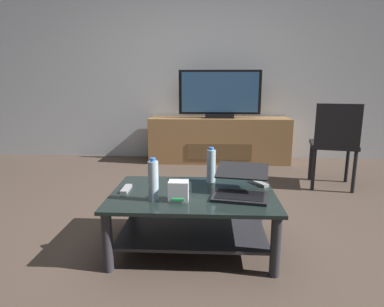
{
  "coord_description": "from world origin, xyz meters",
  "views": [
    {
      "loc": [
        0.15,
        -2.3,
        1.08
      ],
      "look_at": [
        0.02,
        0.22,
        0.53
      ],
      "focal_mm": 30.74,
      "sensor_mm": 36.0,
      "label": 1
    }
  ],
  "objects_px": {
    "water_bottle_near": "(211,166)",
    "cell_phone": "(184,188)",
    "dining_chair": "(335,141)",
    "media_cabinet": "(219,140)",
    "coffee_table": "(193,210)",
    "television": "(220,95)",
    "tv_remote": "(259,183)",
    "water_bottle_far": "(153,180)",
    "soundbar_remote": "(126,189)",
    "router_box": "(179,191)",
    "laptop": "(241,186)"
  },
  "relations": [
    {
      "from": "water_bottle_near",
      "to": "cell_phone",
      "type": "height_order",
      "value": "water_bottle_near"
    },
    {
      "from": "dining_chair",
      "to": "cell_phone",
      "type": "distance_m",
      "value": 1.93
    },
    {
      "from": "media_cabinet",
      "to": "cell_phone",
      "type": "xyz_separation_m",
      "value": [
        -0.3,
        -2.39,
        0.08
      ]
    },
    {
      "from": "cell_phone",
      "to": "coffee_table",
      "type": "bearing_deg",
      "value": -54.45
    },
    {
      "from": "television",
      "to": "tv_remote",
      "type": "height_order",
      "value": "television"
    },
    {
      "from": "media_cabinet",
      "to": "tv_remote",
      "type": "distance_m",
      "value": 2.28
    },
    {
      "from": "water_bottle_far",
      "to": "cell_phone",
      "type": "bearing_deg",
      "value": 53.77
    },
    {
      "from": "television",
      "to": "cell_phone",
      "type": "bearing_deg",
      "value": -97.27
    },
    {
      "from": "water_bottle_far",
      "to": "soundbar_remote",
      "type": "bearing_deg",
      "value": 140.71
    },
    {
      "from": "dining_chair",
      "to": "water_bottle_near",
      "type": "bearing_deg",
      "value": -139.04
    },
    {
      "from": "coffee_table",
      "to": "router_box",
      "type": "relative_size",
      "value": 8.61
    },
    {
      "from": "coffee_table",
      "to": "cell_phone",
      "type": "height_order",
      "value": "cell_phone"
    },
    {
      "from": "soundbar_remote",
      "to": "media_cabinet",
      "type": "bearing_deg",
      "value": 74.65
    },
    {
      "from": "dining_chair",
      "to": "water_bottle_far",
      "type": "distance_m",
      "value": 2.19
    },
    {
      "from": "laptop",
      "to": "coffee_table",
      "type": "bearing_deg",
      "value": 174.68
    },
    {
      "from": "television",
      "to": "soundbar_remote",
      "type": "relative_size",
      "value": 6.84
    },
    {
      "from": "media_cabinet",
      "to": "cell_phone",
      "type": "bearing_deg",
      "value": -97.21
    },
    {
      "from": "router_box",
      "to": "soundbar_remote",
      "type": "xyz_separation_m",
      "value": [
        -0.36,
        0.17,
        -0.05
      ]
    },
    {
      "from": "water_bottle_far",
      "to": "television",
      "type": "bearing_deg",
      "value": 79.81
    },
    {
      "from": "laptop",
      "to": "router_box",
      "type": "distance_m",
      "value": 0.4
    },
    {
      "from": "television",
      "to": "water_bottle_far",
      "type": "xyz_separation_m",
      "value": [
        -0.47,
        -2.59,
        -0.41
      ]
    },
    {
      "from": "media_cabinet",
      "to": "water_bottle_far",
      "type": "relative_size",
      "value": 7.22
    },
    {
      "from": "coffee_table",
      "to": "laptop",
      "type": "height_order",
      "value": "laptop"
    },
    {
      "from": "television",
      "to": "soundbar_remote",
      "type": "height_order",
      "value": "television"
    },
    {
      "from": "water_bottle_near",
      "to": "cell_phone",
      "type": "xyz_separation_m",
      "value": [
        -0.18,
        -0.18,
        -0.11
      ]
    },
    {
      "from": "router_box",
      "to": "soundbar_remote",
      "type": "bearing_deg",
      "value": 154.61
    },
    {
      "from": "dining_chair",
      "to": "water_bottle_near",
      "type": "relative_size",
      "value": 3.51
    },
    {
      "from": "coffee_table",
      "to": "router_box",
      "type": "xyz_separation_m",
      "value": [
        -0.08,
        -0.15,
        0.18
      ]
    },
    {
      "from": "television",
      "to": "tv_remote",
      "type": "relative_size",
      "value": 6.84
    },
    {
      "from": "router_box",
      "to": "laptop",
      "type": "bearing_deg",
      "value": 18.08
    },
    {
      "from": "dining_chair",
      "to": "water_bottle_far",
      "type": "bearing_deg",
      "value": -137.06
    },
    {
      "from": "water_bottle_near",
      "to": "water_bottle_far",
      "type": "bearing_deg",
      "value": -130.83
    },
    {
      "from": "water_bottle_far",
      "to": "tv_remote",
      "type": "xyz_separation_m",
      "value": [
        0.68,
        0.35,
        -0.11
      ]
    },
    {
      "from": "cell_phone",
      "to": "soundbar_remote",
      "type": "distance_m",
      "value": 0.38
    },
    {
      "from": "dining_chair",
      "to": "router_box",
      "type": "height_order",
      "value": "dining_chair"
    },
    {
      "from": "water_bottle_near",
      "to": "tv_remote",
      "type": "height_order",
      "value": "water_bottle_near"
    },
    {
      "from": "laptop",
      "to": "cell_phone",
      "type": "distance_m",
      "value": 0.39
    },
    {
      "from": "television",
      "to": "dining_chair",
      "type": "distance_m",
      "value": 1.64
    },
    {
      "from": "water_bottle_far",
      "to": "soundbar_remote",
      "type": "distance_m",
      "value": 0.3
    },
    {
      "from": "cell_phone",
      "to": "soundbar_remote",
      "type": "xyz_separation_m",
      "value": [
        -0.38,
        -0.05,
        0.01
      ]
    },
    {
      "from": "router_box",
      "to": "water_bottle_far",
      "type": "height_order",
      "value": "water_bottle_far"
    },
    {
      "from": "router_box",
      "to": "water_bottle_far",
      "type": "xyz_separation_m",
      "value": [
        -0.15,
        -0.0,
        0.06
      ]
    },
    {
      "from": "television",
      "to": "water_bottle_far",
      "type": "relative_size",
      "value": 4.17
    },
    {
      "from": "media_cabinet",
      "to": "television",
      "type": "xyz_separation_m",
      "value": [
        0.0,
        -0.02,
        0.61
      ]
    },
    {
      "from": "coffee_table",
      "to": "dining_chair",
      "type": "relative_size",
      "value": 1.19
    },
    {
      "from": "laptop",
      "to": "cell_phone",
      "type": "xyz_separation_m",
      "value": [
        -0.37,
        0.1,
        -0.06
      ]
    },
    {
      "from": "router_box",
      "to": "soundbar_remote",
      "type": "distance_m",
      "value": 0.41
    },
    {
      "from": "media_cabinet",
      "to": "laptop",
      "type": "xyz_separation_m",
      "value": [
        0.07,
        -2.49,
        0.14
      ]
    },
    {
      "from": "media_cabinet",
      "to": "water_bottle_far",
      "type": "height_order",
      "value": "water_bottle_far"
    },
    {
      "from": "dining_chair",
      "to": "television",
      "type": "bearing_deg",
      "value": 135.99
    }
  ]
}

